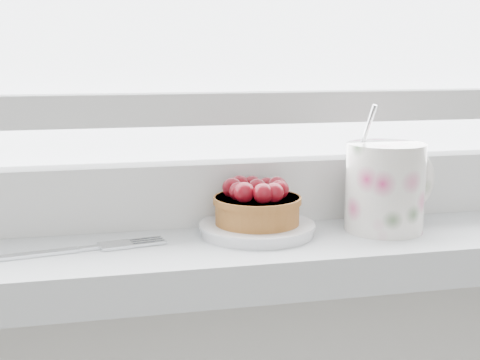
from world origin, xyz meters
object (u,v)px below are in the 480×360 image
object	(u,v)px
raspberry_tart	(257,203)
fork	(59,251)
saucer	(257,229)
floral_mug	(387,185)

from	to	relation	value
raspberry_tart	fork	world-z (taller)	raspberry_tart
saucer	raspberry_tart	world-z (taller)	raspberry_tart
saucer	raspberry_tart	size ratio (longest dim) A/B	1.32
saucer	floral_mug	world-z (taller)	floral_mug
raspberry_tart	floral_mug	bearing A→B (deg)	-5.57
floral_mug	fork	world-z (taller)	floral_mug
floral_mug	fork	distance (m)	0.35
saucer	fork	bearing A→B (deg)	-173.53
saucer	fork	size ratio (longest dim) A/B	0.59
floral_mug	fork	bearing A→B (deg)	-178.51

